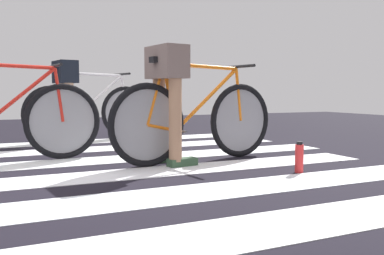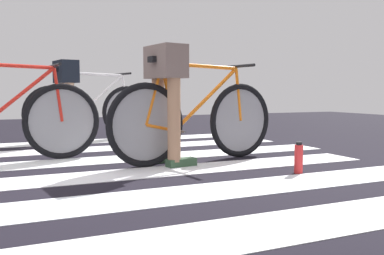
{
  "view_description": "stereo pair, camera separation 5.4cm",
  "coord_description": "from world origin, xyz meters",
  "px_view_note": "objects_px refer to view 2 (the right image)",
  "views": [
    {
      "loc": [
        -0.58,
        -3.51,
        0.66
      ],
      "look_at": [
        1.24,
        0.48,
        0.28
      ],
      "focal_mm": 39.07,
      "sensor_mm": 36.0,
      "label": 1
    },
    {
      "loc": [
        -0.53,
        -3.51,
        0.66
      ],
      "look_at": [
        1.24,
        0.48,
        0.28
      ],
      "focal_mm": 39.07,
      "sensor_mm": 36.0,
      "label": 2
    }
  ],
  "objects_px": {
    "cyclist_3_of_3": "(67,90)",
    "cyclist_1_of_3": "(166,88)",
    "bicycle_2_of_3": "(2,120)",
    "bicycle_3_of_3": "(91,111)",
    "bicycle_1_of_3": "(196,120)",
    "water_bottle": "(299,158)"
  },
  "relations": [
    {
      "from": "bicycle_2_of_3",
      "to": "bicycle_3_of_3",
      "type": "xyz_separation_m",
      "value": [
        1.04,
        1.5,
        0.0
      ]
    },
    {
      "from": "bicycle_2_of_3",
      "to": "cyclist_3_of_3",
      "type": "xyz_separation_m",
      "value": [
        0.74,
        1.45,
        0.28
      ]
    },
    {
      "from": "bicycle_3_of_3",
      "to": "water_bottle",
      "type": "xyz_separation_m",
      "value": [
        1.07,
        -2.93,
        -0.27
      ]
    },
    {
      "from": "water_bottle",
      "to": "cyclist_3_of_3",
      "type": "bearing_deg",
      "value": 115.56
    },
    {
      "from": "cyclist_3_of_3",
      "to": "cyclist_1_of_3",
      "type": "bearing_deg",
      "value": -84.72
    },
    {
      "from": "bicycle_1_of_3",
      "to": "water_bottle",
      "type": "distance_m",
      "value": 1.0
    },
    {
      "from": "bicycle_3_of_3",
      "to": "cyclist_3_of_3",
      "type": "xyz_separation_m",
      "value": [
        -0.31,
        -0.05,
        0.28
      ]
    },
    {
      "from": "bicycle_2_of_3",
      "to": "cyclist_3_of_3",
      "type": "distance_m",
      "value": 1.65
    },
    {
      "from": "bicycle_3_of_3",
      "to": "cyclist_3_of_3",
      "type": "height_order",
      "value": "cyclist_3_of_3"
    },
    {
      "from": "bicycle_1_of_3",
      "to": "cyclist_3_of_3",
      "type": "bearing_deg",
      "value": 104.1
    },
    {
      "from": "water_bottle",
      "to": "bicycle_1_of_3",
      "type": "bearing_deg",
      "value": 121.73
    },
    {
      "from": "cyclist_3_of_3",
      "to": "bicycle_3_of_3",
      "type": "bearing_deg",
      "value": 0.0
    },
    {
      "from": "bicycle_2_of_3",
      "to": "bicycle_3_of_3",
      "type": "bearing_deg",
      "value": 49.48
    },
    {
      "from": "bicycle_3_of_3",
      "to": "water_bottle",
      "type": "distance_m",
      "value": 3.13
    },
    {
      "from": "bicycle_3_of_3",
      "to": "bicycle_1_of_3",
      "type": "bearing_deg",
      "value": -84.73
    },
    {
      "from": "bicycle_1_of_3",
      "to": "cyclist_1_of_3",
      "type": "xyz_separation_m",
      "value": [
        -0.31,
        -0.05,
        0.28
      ]
    },
    {
      "from": "bicycle_2_of_3",
      "to": "cyclist_1_of_3",
      "type": "bearing_deg",
      "value": -32.39
    },
    {
      "from": "cyclist_1_of_3",
      "to": "water_bottle",
      "type": "relative_size",
      "value": 4.16
    },
    {
      "from": "bicycle_3_of_3",
      "to": "cyclist_3_of_3",
      "type": "relative_size",
      "value": 1.67
    },
    {
      "from": "bicycle_2_of_3",
      "to": "bicycle_3_of_3",
      "type": "distance_m",
      "value": 1.83
    },
    {
      "from": "cyclist_1_of_3",
      "to": "water_bottle",
      "type": "distance_m",
      "value": 1.25
    },
    {
      "from": "cyclist_1_of_3",
      "to": "bicycle_3_of_3",
      "type": "height_order",
      "value": "cyclist_1_of_3"
    }
  ]
}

